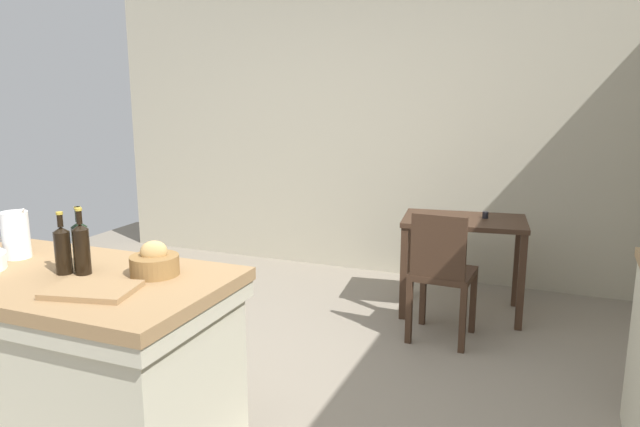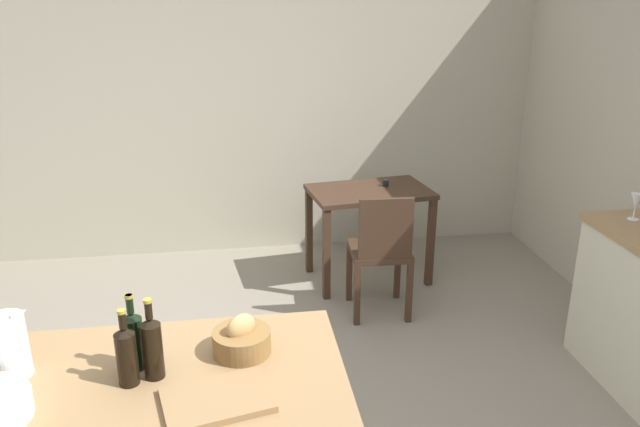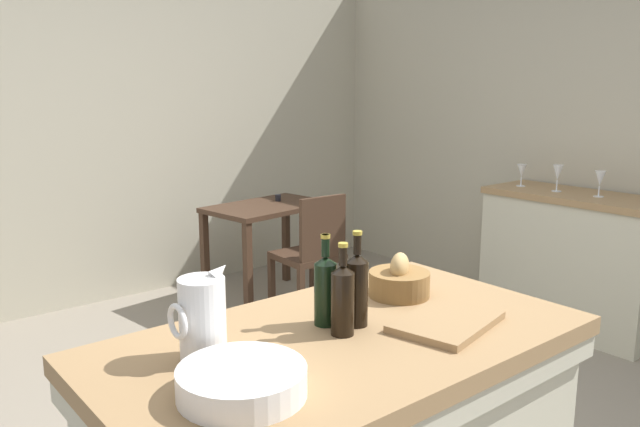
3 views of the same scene
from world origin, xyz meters
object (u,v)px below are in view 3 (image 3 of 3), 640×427
at_px(cutting_board, 446,322).
at_px(wine_bottle_amber, 325,288).
at_px(pitcher, 202,318).
at_px(wine_glass_middle, 558,173).
at_px(side_cabinet, 572,260).
at_px(wooden_chair, 312,254).
at_px(bread_basket, 399,281).
at_px(writing_desk, 268,220).
at_px(wine_glass_right, 522,171).
at_px(wine_bottle_green, 343,298).
at_px(wash_bowl, 242,381).
at_px(wine_bottle_dark, 357,288).
at_px(wine_glass_left, 600,179).

height_order(cutting_board, wine_bottle_amber, wine_bottle_amber).
relative_size(pitcher, wine_glass_middle, 1.53).
xyz_separation_m(side_cabinet, wine_glass_middle, (-0.04, 0.13, 0.58)).
xyz_separation_m(wooden_chair, bread_basket, (-0.98, -1.74, 0.44)).
distance_m(writing_desk, wine_glass_right, 1.87).
height_order(wine_bottle_green, wine_glass_middle, wine_bottle_green).
distance_m(wooden_chair, pitcher, 2.57).
bearing_deg(wine_bottle_amber, bread_basket, 6.51).
distance_m(pitcher, wine_bottle_amber, 0.43).
distance_m(wash_bowl, cutting_board, 0.75).
distance_m(wooden_chair, wine_bottle_dark, 2.31).
xyz_separation_m(wooden_chair, wine_bottle_dark, (-1.29, -1.85, 0.51)).
height_order(pitcher, wine_glass_right, pitcher).
distance_m(pitcher, wine_glass_middle, 3.17).
distance_m(writing_desk, wash_bowl, 3.22).
height_order(bread_basket, wine_bottle_dark, wine_bottle_dark).
distance_m(cutting_board, wine_glass_middle, 2.58).
bearing_deg(wine_bottle_green, wash_bowl, -163.20).
height_order(wine_bottle_dark, wine_glass_middle, wine_bottle_dark).
height_order(wooden_chair, cutting_board, wooden_chair).
bearing_deg(wine_bottle_amber, wine_bottle_green, -97.03).
xyz_separation_m(writing_desk, cutting_board, (-1.12, -2.63, 0.27)).
relative_size(wooden_chair, wine_glass_middle, 5.03).
height_order(wooden_chair, wine_bottle_green, wine_bottle_green).
height_order(wash_bowl, wine_bottle_amber, wine_bottle_amber).
height_order(wine_bottle_dark, wine_glass_left, wine_bottle_dark).
height_order(writing_desk, wine_bottle_dark, wine_bottle_dark).
distance_m(pitcher, bread_basket, 0.81).
xyz_separation_m(writing_desk, wine_bottle_green, (-1.43, -2.47, 0.37)).
bearing_deg(wine_bottle_amber, wash_bowl, -153.22).
bearing_deg(wine_glass_middle, writing_desk, 127.60).
bearing_deg(wine_glass_right, wine_glass_middle, -91.69).
xyz_separation_m(wash_bowl, wine_glass_left, (3.13, 0.72, 0.12)).
xyz_separation_m(wine_bottle_amber, wine_glass_right, (2.66, 1.04, 0.03)).
bearing_deg(writing_desk, wash_bowl, -125.65).
height_order(pitcher, cutting_board, pitcher).
bearing_deg(wine_bottle_amber, side_cabinet, 13.23).
height_order(wine_bottle_amber, wine_bottle_green, wine_bottle_amber).
bearing_deg(wine_bottle_green, bread_basket, 19.54).
bearing_deg(writing_desk, wooden_chair, -94.74).
xyz_separation_m(bread_basket, wine_glass_middle, (2.27, 0.72, 0.11)).
bearing_deg(bread_basket, side_cabinet, 14.31).
relative_size(wine_glass_middle, wine_glass_right, 1.16).
bearing_deg(wooden_chair, wine_bottle_green, -126.21).
distance_m(wine_bottle_dark, wine_glass_right, 2.82).
height_order(wooden_chair, wine_bottle_dark, wine_bottle_dark).
relative_size(wash_bowl, cutting_board, 0.92).
relative_size(wine_bottle_amber, wine_glass_middle, 1.64).
relative_size(side_cabinet, pitcher, 4.28).
bearing_deg(wine_glass_right, wine_bottle_green, -156.90).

